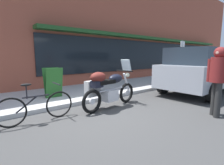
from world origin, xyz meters
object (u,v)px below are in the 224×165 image
object	(u,v)px
touring_motorcycle	(107,88)
pedestrian_walking	(218,74)
sandwich_board_sign	(53,83)
parked_minivan	(204,70)
parking_sign_pole	(182,57)
parked_bicycle	(36,107)

from	to	relation	value
touring_motorcycle	pedestrian_walking	bearing A→B (deg)	-53.34
sandwich_board_sign	parked_minivan	bearing A→B (deg)	-25.82
parked_minivan	parking_sign_pole	world-z (taller)	parking_sign_pole
parked_minivan	touring_motorcycle	bearing A→B (deg)	170.17
parked_bicycle	touring_motorcycle	bearing A→B (deg)	-5.31
pedestrian_walking	sandwich_board_sign	bearing A→B (deg)	122.24
touring_motorcycle	parking_sign_pole	xyz separation A→B (m)	(6.49, 1.34, 0.87)
parked_bicycle	parking_sign_pole	world-z (taller)	parking_sign_pole
sandwich_board_sign	pedestrian_walking	bearing A→B (deg)	-57.76
touring_motorcycle	parked_minivan	distance (m)	4.53
pedestrian_walking	sandwich_board_sign	size ratio (longest dim) A/B	1.73
parked_minivan	parked_bicycle	bearing A→B (deg)	171.51
parked_minivan	pedestrian_walking	xyz separation A→B (m)	(-2.77, -1.48, 0.13)
parked_bicycle	parked_minivan	world-z (taller)	parked_minivan
parked_bicycle	parked_minivan	distance (m)	6.44
touring_motorcycle	parked_minivan	bearing A→B (deg)	-9.83
pedestrian_walking	touring_motorcycle	bearing A→B (deg)	126.66
parked_minivan	sandwich_board_sign	world-z (taller)	parked_minivan
pedestrian_walking	parking_sign_pole	bearing A→B (deg)	36.78
parking_sign_pole	touring_motorcycle	bearing A→B (deg)	-168.30
touring_motorcycle	sandwich_board_sign	bearing A→B (deg)	116.09
parking_sign_pole	parked_minivan	bearing A→B (deg)	-134.01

